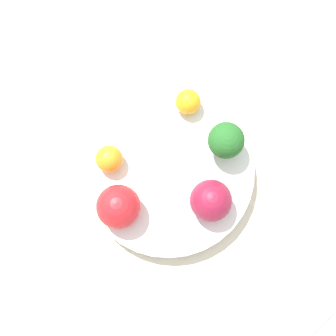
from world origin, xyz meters
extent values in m
plane|color=gray|center=(0.00, 0.00, 0.00)|extent=(6.00, 6.00, 0.00)
cube|color=beige|center=(0.00, 0.00, 0.01)|extent=(1.20, 1.20, 0.02)
cylinder|color=white|center=(0.00, 0.00, 0.03)|extent=(0.24, 0.24, 0.03)
cylinder|color=#8CB76B|center=(0.06, 0.06, 0.06)|extent=(0.02, 0.02, 0.02)
sphere|color=#236023|center=(0.06, 0.06, 0.09)|extent=(0.05, 0.05, 0.05)
sphere|color=maroon|center=(0.07, -0.02, 0.08)|extent=(0.06, 0.06, 0.06)
sphere|color=red|center=(-0.04, -0.08, 0.08)|extent=(0.06, 0.06, 0.06)
sphere|color=orange|center=(-0.08, -0.02, 0.07)|extent=(0.04, 0.04, 0.04)
sphere|color=orange|center=(-0.01, 0.10, 0.07)|extent=(0.04, 0.04, 0.04)
cube|color=silver|center=(0.23, -0.06, 0.02)|extent=(0.16, 0.16, 0.01)
camera|label=1|loc=(0.05, -0.13, 0.68)|focal=50.00mm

